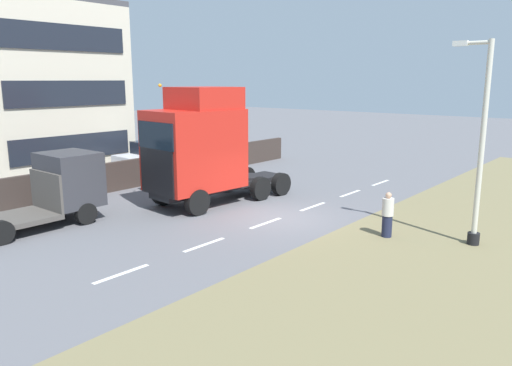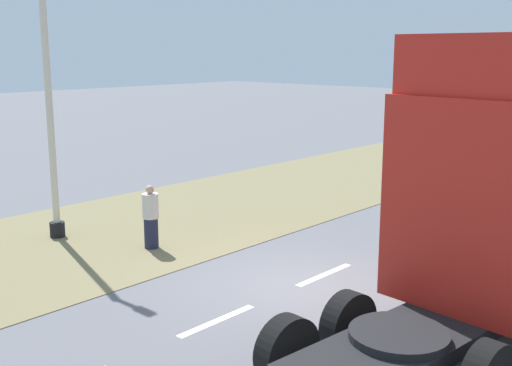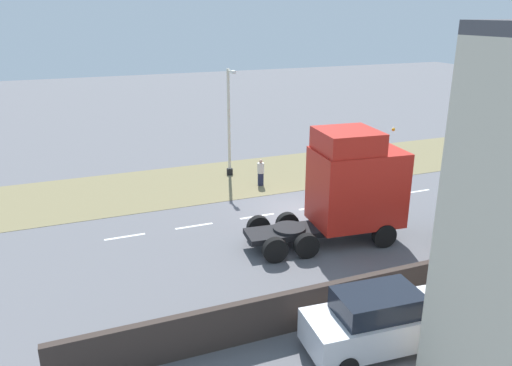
# 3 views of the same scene
# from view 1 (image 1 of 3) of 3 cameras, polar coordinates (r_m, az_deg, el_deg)

# --- Properties ---
(ground_plane) EXTENTS (120.00, 120.00, 0.00)m
(ground_plane) POSITION_cam_1_polar(r_m,az_deg,el_deg) (19.31, 2.77, -4.03)
(ground_plane) COLOR slate
(ground_plane) RESTS_ON ground
(grass_verge) EXTENTS (7.00, 44.00, 0.01)m
(grass_verge) POSITION_cam_1_polar(r_m,az_deg,el_deg) (16.61, 19.74, -7.35)
(grass_verge) COLOR olive
(grass_verge) RESTS_ON ground
(lane_markings) EXTENTS (0.16, 17.80, 0.00)m
(lane_markings) POSITION_cam_1_polar(r_m,az_deg,el_deg) (19.86, 3.98, -3.59)
(lane_markings) COLOR white
(lane_markings) RESTS_ON ground
(boundary_wall) EXTENTS (0.25, 24.00, 1.40)m
(boundary_wall) POSITION_cam_1_polar(r_m,az_deg,el_deg) (25.43, -13.69, 1.11)
(boundary_wall) COLOR #382D28
(boundary_wall) RESTS_ON ground
(building_block) EXTENTS (10.30, 7.87, 10.52)m
(building_block) POSITION_cam_1_polar(r_m,az_deg,el_deg) (31.84, -25.27, 9.69)
(building_block) COLOR beige
(building_block) RESTS_ON ground
(lorry_cab) EXTENTS (3.20, 6.96, 5.09)m
(lorry_cab) POSITION_cam_1_polar(r_m,az_deg,el_deg) (20.93, -6.47, 4.08)
(lorry_cab) COLOR black
(lorry_cab) RESTS_ON ground
(flatbed_truck) EXTENTS (2.21, 5.13, 2.58)m
(flatbed_truck) POSITION_cam_1_polar(r_m,az_deg,el_deg) (19.84, -21.60, -0.39)
(flatbed_truck) COLOR #333338
(flatbed_truck) RESTS_ON ground
(parked_car) EXTENTS (2.16, 4.56, 1.92)m
(parked_car) POSITION_cam_1_polar(r_m,az_deg,el_deg) (28.41, -11.41, 2.81)
(parked_car) COLOR silver
(parked_car) RESTS_ON ground
(lamp_post) EXTENTS (1.31, 0.38, 6.44)m
(lamp_post) POSITION_cam_1_polar(r_m,az_deg,el_deg) (17.11, 24.10, 2.84)
(lamp_post) COLOR black
(lamp_post) RESTS_ON ground
(pedestrian) EXTENTS (0.39, 0.39, 1.56)m
(pedestrian) POSITION_cam_1_polar(r_m,az_deg,el_deg) (17.39, 14.80, -3.61)
(pedestrian) COLOR #1E233D
(pedestrian) RESTS_ON ground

